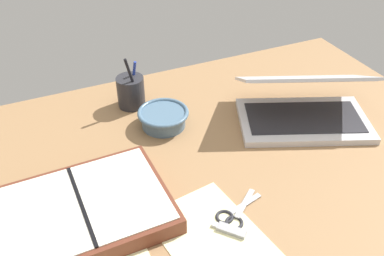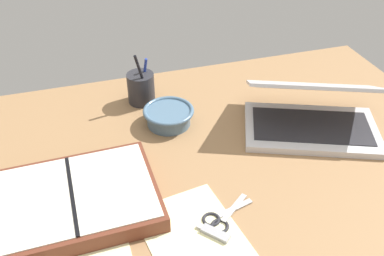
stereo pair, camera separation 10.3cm
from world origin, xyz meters
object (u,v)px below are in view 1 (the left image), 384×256
object	(u,v)px
pen_cup	(131,91)
laptop	(304,106)
planner	(83,211)
scissors	(233,216)
bowl	(163,117)

from	to	relation	value
pen_cup	laptop	bearing A→B (deg)	-32.44
planner	scissors	xyz separation A→B (cm)	(28.73, -12.50, -1.76)
bowl	pen_cup	xyz separation A→B (cm)	(-4.79, 13.16, 1.94)
pen_cup	scissors	size ratio (longest dim) A/B	1.34
bowl	scissors	bearing A→B (deg)	-87.39
planner	pen_cup	bearing A→B (deg)	57.57
planner	scissors	world-z (taller)	planner
laptop	bowl	distance (cm)	38.16
bowl	planner	world-z (taller)	bowl
laptop	pen_cup	distance (cm)	48.26
bowl	planner	xyz separation A→B (cm)	(-27.07, -24.01, -0.57)
planner	scissors	size ratio (longest dim) A/B	2.97
pen_cup	scissors	world-z (taller)	pen_cup
laptop	planner	world-z (taller)	laptop
laptop	scissors	world-z (taller)	laptop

